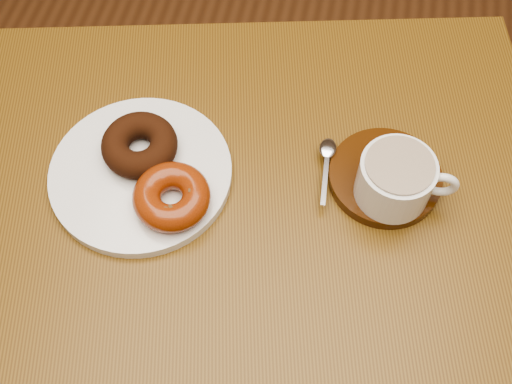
% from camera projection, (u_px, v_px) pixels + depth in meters
% --- Properties ---
extents(cafe_table, '(1.01, 0.85, 0.83)m').
position_uv_depth(cafe_table, '(244.00, 238.00, 1.01)').
color(cafe_table, brown).
rests_on(cafe_table, ground).
extents(donut_plate, '(0.27, 0.27, 0.02)m').
position_uv_depth(donut_plate, '(141.00, 173.00, 0.91)').
color(donut_plate, white).
rests_on(donut_plate, cafe_table).
extents(donut_cinnamon, '(0.15, 0.15, 0.04)m').
position_uv_depth(donut_cinnamon, '(140.00, 145.00, 0.90)').
color(donut_cinnamon, black).
rests_on(donut_cinnamon, donut_plate).
extents(donut_caramel, '(0.12, 0.12, 0.04)m').
position_uv_depth(donut_caramel, '(172.00, 197.00, 0.86)').
color(donut_caramel, maroon).
rests_on(donut_caramel, donut_plate).
extents(saucer, '(0.18, 0.18, 0.02)m').
position_uv_depth(saucer, '(385.00, 177.00, 0.90)').
color(saucer, '#361A07').
rests_on(saucer, cafe_table).
extents(coffee_cup, '(0.13, 0.10, 0.07)m').
position_uv_depth(coffee_cup, '(397.00, 179.00, 0.85)').
color(coffee_cup, white).
rests_on(coffee_cup, saucer).
extents(teaspoon, '(0.02, 0.11, 0.01)m').
position_uv_depth(teaspoon, '(327.00, 154.00, 0.91)').
color(teaspoon, silver).
rests_on(teaspoon, saucer).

